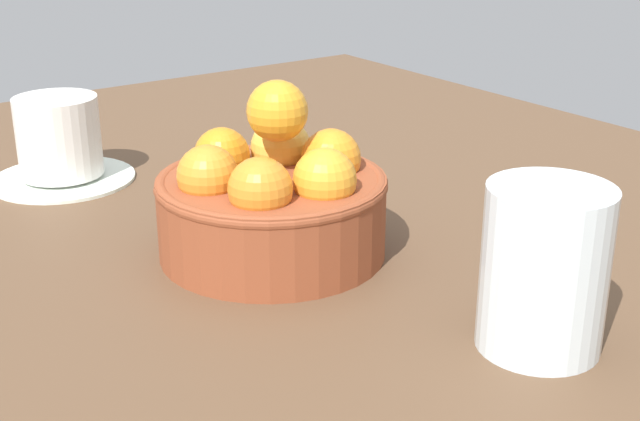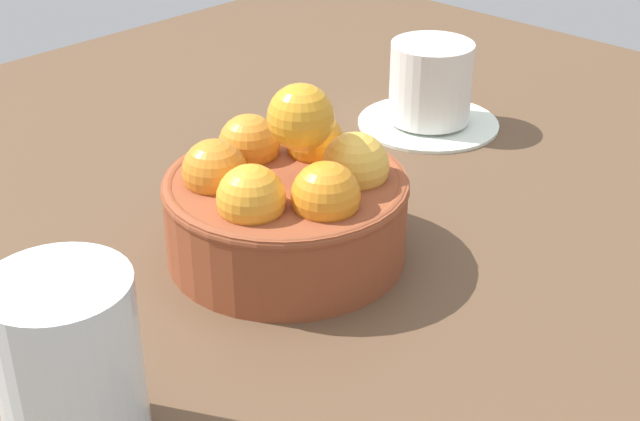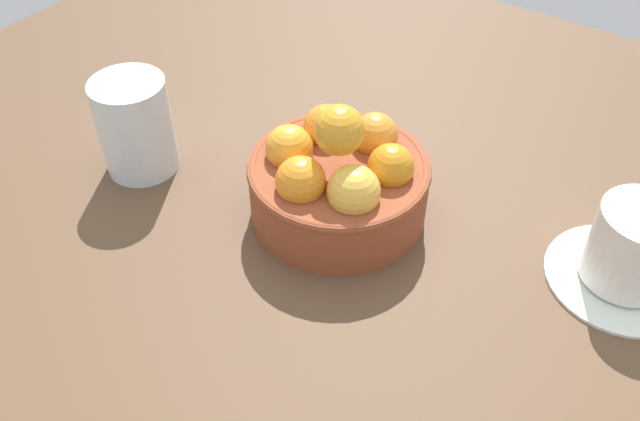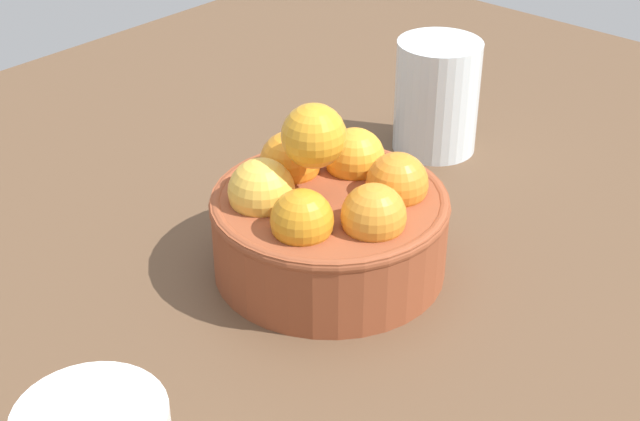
{
  "view_description": "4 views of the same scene",
  "coord_description": "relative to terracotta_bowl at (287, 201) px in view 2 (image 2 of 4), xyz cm",
  "views": [
    {
      "loc": [
        -48.53,
        30.5,
        25.53
      ],
      "look_at": [
        -0.89,
        -3.54,
        2.75
      ],
      "focal_mm": 48.7,
      "sensor_mm": 36.0,
      "label": 1
    },
    {
      "loc": [
        -36.79,
        -38.33,
        32.77
      ],
      "look_at": [
        0.42,
        -2.73,
        4.28
      ],
      "focal_mm": 51.11,
      "sensor_mm": 36.0,
      "label": 2
    },
    {
      "loc": [
        24.52,
        -38.48,
        43.14
      ],
      "look_at": [
        0.17,
        -3.19,
        2.73
      ],
      "focal_mm": 37.58,
      "sensor_mm": 36.0,
      "label": 3
    },
    {
      "loc": [
        40.62,
        35.31,
        37.33
      ],
      "look_at": [
        0.3,
        -0.61,
        4.59
      ],
      "focal_mm": 52.08,
      "sensor_mm": 36.0,
      "label": 4
    }
  ],
  "objects": [
    {
      "name": "ground_plane",
      "position": [
        -0.02,
        0.07,
        -5.88
      ],
      "size": [
        111.97,
        97.75,
        3.44
      ],
      "primitive_type": "cube",
      "color": "brown"
    },
    {
      "name": "terracotta_bowl",
      "position": [
        0.0,
        0.0,
        0.0
      ],
      "size": [
        16.35,
        16.35,
        12.41
      ],
      "color": "brown",
      "rests_on": "ground_plane"
    },
    {
      "name": "coffee_cup",
      "position": [
        24.26,
        6.73,
        -0.86
      ],
      "size": [
        12.6,
        12.6,
        7.58
      ],
      "color": "white",
      "rests_on": "ground_plane"
    },
    {
      "name": "water_glass",
      "position": [
        -19.97,
        -5.31,
        0.69
      ],
      "size": [
        7.16,
        7.16,
        9.71
      ],
      "primitive_type": "cylinder",
      "color": "silver",
      "rests_on": "ground_plane"
    }
  ]
}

